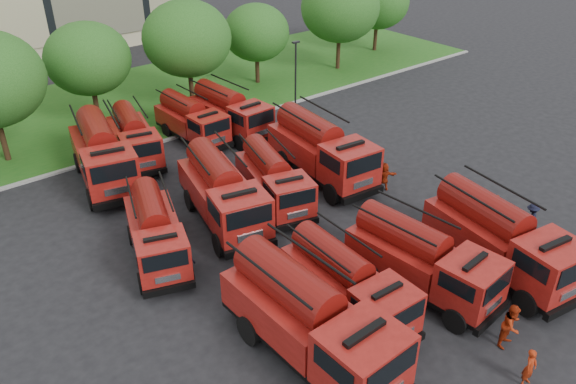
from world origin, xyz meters
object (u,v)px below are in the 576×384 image
object	(u,v)px
fire_truck_0	(309,319)
firefighter_4	(187,273)
fire_truck_3	(501,238)
fire_truck_5	(222,192)
fire_truck_11	(230,112)
fire_truck_10	(191,120)
fire_truck_7	(321,149)
fire_truck_9	(134,138)
fire_truck_2	(422,259)
firefighter_1	(507,344)
fire_truck_4	(156,232)
firefighter_5	(383,189)
fire_truck_6	(273,179)
firefighter_3	(527,232)
firefighter_2	(492,221)
firefighter_0	(525,383)
fire_truck_8	(103,154)
fire_truck_1	(347,283)

from	to	relation	value
fire_truck_0	firefighter_4	distance (m)	7.59
fire_truck_3	fire_truck_5	size ratio (longest dim) A/B	1.00
fire_truck_11	fire_truck_10	bearing A→B (deg)	161.66
fire_truck_7	fire_truck_9	world-z (taller)	fire_truck_7
fire_truck_2	firefighter_1	xyz separation A→B (m)	(0.10, -4.36, -1.60)
fire_truck_4	firefighter_1	distance (m)	15.79
firefighter_4	firefighter_5	size ratio (longest dim) A/B	1.05
fire_truck_5	fire_truck_6	world-z (taller)	fire_truck_5
fire_truck_10	firefighter_4	bearing A→B (deg)	-123.52
fire_truck_2	firefighter_5	distance (m)	8.95
fire_truck_9	fire_truck_10	xyz separation A→B (m)	(4.28, 0.29, -0.04)
fire_truck_2	firefighter_5	xyz separation A→B (m)	(5.33, 7.01, -1.60)
fire_truck_4	fire_truck_7	world-z (taller)	fire_truck_7
firefighter_1	fire_truck_3	bearing A→B (deg)	34.11
fire_truck_11	firefighter_3	xyz separation A→B (m)	(4.88, -19.73, -1.60)
fire_truck_3	firefighter_1	size ratio (longest dim) A/B	4.14
firefighter_2	firefighter_0	bearing A→B (deg)	136.73
fire_truck_4	fire_truck_7	size ratio (longest dim) A/B	0.83
fire_truck_3	fire_truck_11	size ratio (longest dim) A/B	1.11
fire_truck_7	firefighter_4	xyz separation A→B (m)	(-10.95, -3.09, -1.82)
fire_truck_8	firefighter_2	bearing A→B (deg)	-37.40
fire_truck_0	fire_truck_2	size ratio (longest dim) A/B	1.12
firefighter_2	firefighter_3	size ratio (longest dim) A/B	0.93
fire_truck_0	fire_truck_1	bearing A→B (deg)	17.04
fire_truck_9	firefighter_5	size ratio (longest dim) A/B	4.10
fire_truck_6	firefighter_1	distance (m)	14.21
firefighter_5	fire_truck_8	bearing A→B (deg)	-8.04
fire_truck_4	fire_truck_10	distance (m)	13.31
fire_truck_3	firefighter_2	world-z (taller)	fire_truck_3
fire_truck_2	firefighter_3	bearing A→B (deg)	-9.39
fire_truck_1	fire_truck_9	bearing A→B (deg)	94.38
fire_truck_0	firefighter_3	size ratio (longest dim) A/B	4.77
fire_truck_1	fire_truck_7	distance (m)	11.81
fire_truck_0	firefighter_5	size ratio (longest dim) A/B	4.73
fire_truck_6	firefighter_4	size ratio (longest dim) A/B	3.91
fire_truck_9	firefighter_2	world-z (taller)	fire_truck_9
fire_truck_2	fire_truck_4	size ratio (longest dim) A/B	1.06
fire_truck_1	fire_truck_8	world-z (taller)	fire_truck_8
fire_truck_9	firefighter_0	distance (m)	25.57
firefighter_3	firefighter_4	xyz separation A→B (m)	(-15.19, 8.01, 0.00)
fire_truck_6	firefighter_3	size ratio (longest dim) A/B	4.13
fire_truck_3	fire_truck_7	size ratio (longest dim) A/B	0.97
firefighter_0	fire_truck_4	bearing A→B (deg)	110.45
fire_truck_4	fire_truck_3	bearing A→B (deg)	-23.39
firefighter_2	firefighter_3	world-z (taller)	firefighter_3
fire_truck_6	fire_truck_9	distance (m)	10.35
fire_truck_3	fire_truck_5	xyz separation A→B (m)	(-7.44, 11.28, -0.01)
fire_truck_3	fire_truck_10	size ratio (longest dim) A/B	1.23
firefighter_0	firefighter_2	size ratio (longest dim) A/B	1.01
firefighter_4	firefighter_0	bearing A→B (deg)	170.62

